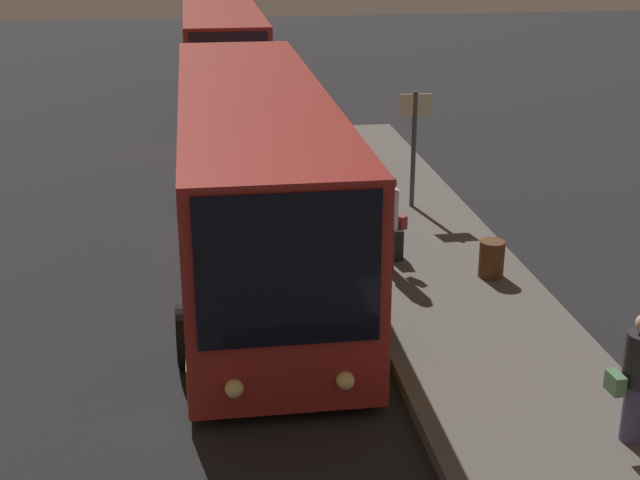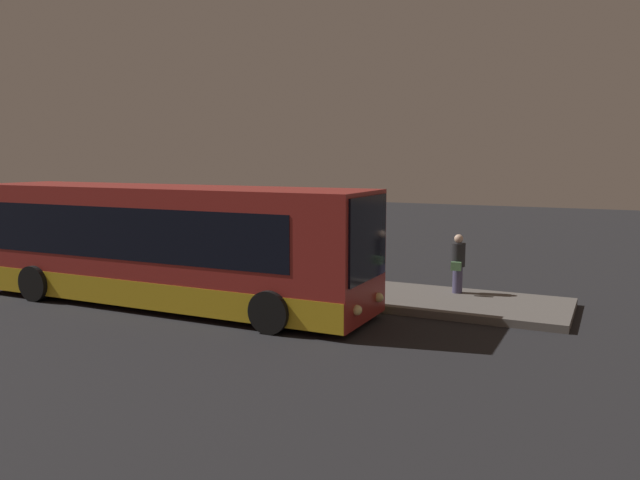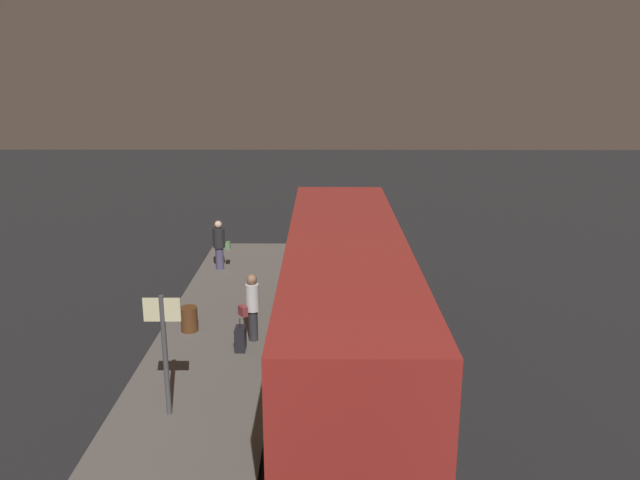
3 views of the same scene
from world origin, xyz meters
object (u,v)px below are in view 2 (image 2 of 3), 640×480
at_px(trash_bin, 296,268).
at_px(bus_lead, 165,246).
at_px(suitcase, 241,274).
at_px(passenger_boarding, 458,262).
at_px(passenger_waiting, 252,255).
at_px(sign_post, 184,224).

bearing_deg(trash_bin, bus_lead, -116.16).
bearing_deg(suitcase, passenger_boarding, 13.44).
xyz_separation_m(passenger_boarding, passenger_waiting, (-5.73, -1.74, 0.06)).
relative_size(bus_lead, trash_bin, 18.29).
bearing_deg(passenger_waiting, suitcase, 123.69).
distance_m(bus_lead, suitcase, 2.87).
bearing_deg(passenger_boarding, bus_lead, 25.82).
height_order(bus_lead, sign_post, bus_lead).
height_order(suitcase, trash_bin, suitcase).
bearing_deg(bus_lead, suitcase, 71.60).
xyz_separation_m(passenger_waiting, trash_bin, (0.57, 1.71, -0.63)).
bearing_deg(passenger_waiting, bus_lead, -154.74).
bearing_deg(suitcase, trash_bin, 52.77).
height_order(passenger_waiting, sign_post, sign_post).
relative_size(bus_lead, suitcase, 14.62).
height_order(passenger_boarding, sign_post, sign_post).
bearing_deg(suitcase, sign_post, 160.30).
bearing_deg(sign_post, suitcase, -19.70).
bearing_deg(trash_bin, sign_post, -173.83).
relative_size(bus_lead, passenger_boarding, 7.10).
bearing_deg(trash_bin, suitcase, -127.23).
bearing_deg(suitcase, passenger_waiting, -23.01).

